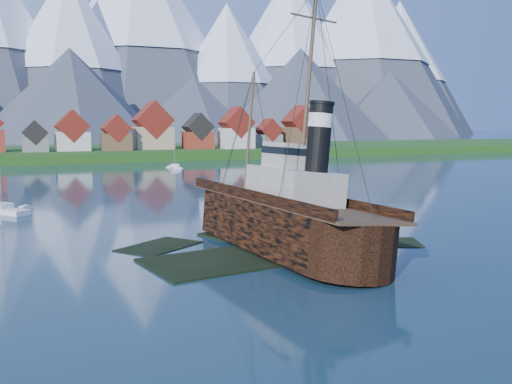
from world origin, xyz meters
name	(u,v)px	position (x,y,z in m)	size (l,w,h in m)	color
ground	(266,251)	(0.00, 0.00, 0.00)	(1400.00, 1400.00, 0.00)	#172F40
shoal	(273,248)	(1.78, 2.15, -0.35)	(31.71, 21.24, 1.14)	black
shore_bank	(74,157)	(0.00, 170.00, 0.00)	(600.00, 80.00, 3.20)	#194413
seawall	(88,163)	(0.00, 132.00, 0.00)	(600.00, 2.50, 2.00)	#3F3D38
mountains	(29,32)	(-0.79, 481.26, 89.34)	(965.00, 340.00, 205.00)	#2D333D
tugboat_wreck	(273,215)	(1.38, 1.37, 3.23)	(7.55, 32.55, 25.79)	black
sailboat_a	(2,211)	(-23.56, 35.87, 0.25)	(7.31, 8.87, 11.31)	white
sailboat_e	(175,168)	(19.29, 102.28, 0.23)	(3.16, 9.14, 10.39)	white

